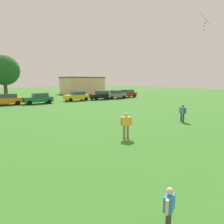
# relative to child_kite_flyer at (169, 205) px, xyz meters

# --- Properties ---
(ground_plane) EXTENTS (160.00, 160.00, 0.00)m
(ground_plane) POSITION_rel_child_kite_flyer_xyz_m (0.93, 25.59, -0.67)
(ground_plane) COLOR #387528
(child_kite_flyer) EXTENTS (0.49, 0.35, 1.12)m
(child_kite_flyer) POSITION_rel_child_kite_flyer_xyz_m (0.00, 0.00, 0.00)
(child_kite_flyer) COLOR #3F3833
(child_kite_flyer) RESTS_ON ground
(adult_bystander) EXTENTS (0.69, 0.51, 1.62)m
(adult_bystander) POSITION_rel_child_kite_flyer_xyz_m (4.02, 6.73, 0.30)
(adult_bystander) COLOR #8C7259
(adult_bystander) RESTS_ON ground
(bystander_near_trees) EXTENTS (0.29, 0.73, 1.53)m
(bystander_near_trees) POSITION_rel_child_kite_flyer_xyz_m (11.24, 7.81, 0.24)
(bystander_near_trees) COLOR navy
(bystander_near_trees) RESTS_ON ground
(kite) EXTENTS (1.13, 0.79, 1.07)m
(kite) POSITION_rel_child_kite_flyer_xyz_m (8.90, 4.86, 6.79)
(kite) COLOR orange
(parked_car_orange_2) EXTENTS (4.30, 2.02, 1.68)m
(parked_car_orange_2) POSITION_rel_child_kite_flyer_xyz_m (-0.12, 29.96, 0.19)
(parked_car_orange_2) COLOR orange
(parked_car_orange_2) RESTS_ON ground
(parked_car_green_3) EXTENTS (4.30, 2.02, 1.68)m
(parked_car_green_3) POSITION_rel_child_kite_flyer_xyz_m (4.27, 29.04, 0.19)
(parked_car_green_3) COLOR #196B38
(parked_car_green_3) RESTS_ON ground
(parked_car_yellow_4) EXTENTS (4.30, 2.02, 1.68)m
(parked_car_yellow_4) POSITION_rel_child_kite_flyer_xyz_m (11.08, 29.80, 0.19)
(parked_car_yellow_4) COLOR yellow
(parked_car_yellow_4) RESTS_ON ground
(parked_car_black_5) EXTENTS (4.30, 2.02, 1.68)m
(parked_car_black_5) POSITION_rel_child_kite_flyer_xyz_m (15.92, 29.42, 0.19)
(parked_car_black_5) COLOR black
(parked_car_black_5) RESTS_ON ground
(parked_car_gray_6) EXTENTS (4.30, 2.02, 1.68)m
(parked_car_gray_6) POSITION_rel_child_kite_flyer_xyz_m (19.23, 29.17, 0.19)
(parked_car_gray_6) COLOR slate
(parked_car_gray_6) RESTS_ON ground
(parked_car_red_7) EXTENTS (4.30, 2.02, 1.68)m
(parked_car_red_7) POSITION_rel_child_kite_flyer_xyz_m (22.87, 30.22, 0.19)
(parked_car_red_7) COLOR red
(parked_car_red_7) RESTS_ON ground
(tree_far_right) EXTENTS (5.03, 5.03, 7.85)m
(tree_far_right) POSITION_rel_child_kite_flyer_xyz_m (0.48, 35.45, 4.63)
(tree_far_right) COLOR brown
(tree_far_right) RESTS_ON ground
(house_right) EXTENTS (10.39, 7.87, 4.53)m
(house_right) POSITION_rel_child_kite_flyer_xyz_m (20.10, 46.20, 1.61)
(house_right) COLOR beige
(house_right) RESTS_ON ground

